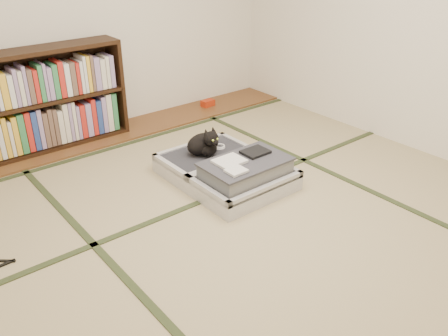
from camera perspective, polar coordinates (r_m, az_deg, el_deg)
floor at (r=3.40m, az=3.07°, el=-6.10°), size 4.50×4.50×0.00m
wood_strip at (r=4.89m, az=-12.74°, el=4.20°), size 4.00×0.50×0.02m
red_item at (r=5.46m, az=-1.97°, el=7.82°), size 0.16×0.11×0.07m
room_shell at (r=2.87m, az=3.82°, el=19.13°), size 4.50×4.50×4.50m
tatami_borders at (r=3.72m, az=-2.00°, el=-2.81°), size 4.00×4.50×0.01m
bookcase at (r=4.60m, az=-19.88°, el=7.70°), size 1.31×0.30×0.92m
suitcase at (r=3.80m, az=0.57°, el=-0.34°), size 0.76×1.01×0.30m
cat at (r=3.94m, az=-2.32°, el=2.93°), size 0.34×0.34×0.27m
cable_coil at (r=4.10m, az=-0.56°, el=2.58°), size 0.10×0.10×0.03m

